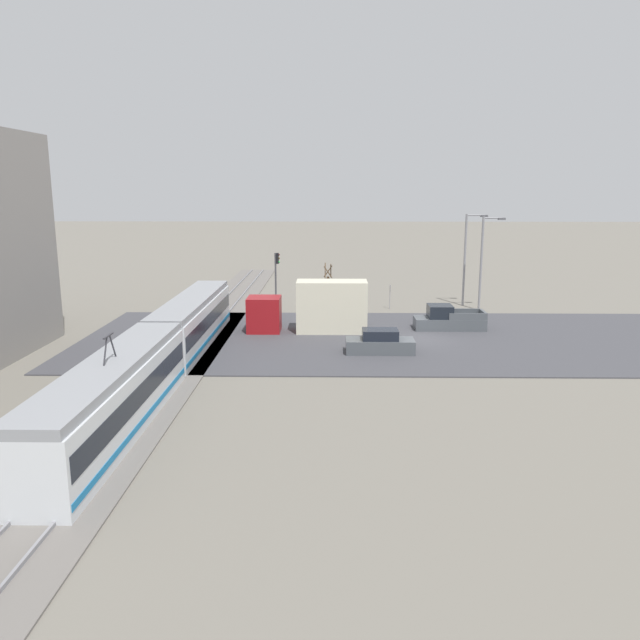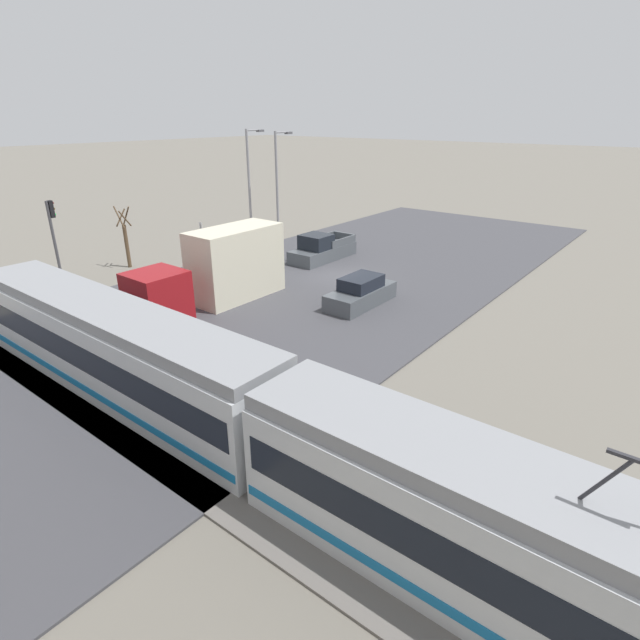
{
  "view_description": "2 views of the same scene",
  "coord_description": "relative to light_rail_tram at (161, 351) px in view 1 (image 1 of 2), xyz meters",
  "views": [
    {
      "loc": [
        -43.13,
        6.52,
        10.52
      ],
      "look_at": [
        -2.73,
        7.2,
        1.97
      ],
      "focal_mm": 35.0,
      "sensor_mm": 36.0,
      "label": 1
    },
    {
      "loc": [
        -17.5,
        23.99,
        9.39
      ],
      "look_at": [
        -5.83,
        9.15,
        1.57
      ],
      "focal_mm": 28.0,
      "sensor_mm": 36.0,
      "label": 2
    }
  ],
  "objects": [
    {
      "name": "ground_plane",
      "position": [
        9.64,
        -15.94,
        -1.64
      ],
      "size": [
        320.0,
        320.0,
        0.0
      ],
      "primitive_type": "plane",
      "color": "slate"
    },
    {
      "name": "road_surface",
      "position": [
        9.64,
        -15.94,
        -1.6
      ],
      "size": [
        18.36,
        48.11,
        0.08
      ],
      "color": "#424247",
      "rests_on": "ground"
    },
    {
      "name": "rail_bed",
      "position": [
        9.64,
        0.0,
        -1.59
      ],
      "size": [
        75.69,
        4.4,
        0.22
      ],
      "color": "slate",
      "rests_on": "ground"
    },
    {
      "name": "light_rail_tram",
      "position": [
        0.0,
        0.0,
        0.0
      ],
      "size": [
        31.45,
        2.59,
        4.34
      ],
      "color": "silver",
      "rests_on": "ground"
    },
    {
      "name": "box_truck",
      "position": [
        11.71,
        -8.32,
        0.19
      ],
      "size": [
        2.34,
        8.81,
        3.8
      ],
      "color": "maroon",
      "rests_on": "ground"
    },
    {
      "name": "pickup_truck",
      "position": [
        12.72,
        -18.32,
        -0.87
      ],
      "size": [
        2.01,
        5.26,
        1.84
      ],
      "color": "#4C5156",
      "rests_on": "ground"
    },
    {
      "name": "sedan_car_0",
      "position": [
        5.7,
        -12.65,
        -0.93
      ],
      "size": [
        1.76,
        4.41,
        1.54
      ],
      "rotation": [
        0.0,
        0.0,
        3.14
      ],
      "color": "#4C5156",
      "rests_on": "ground"
    },
    {
      "name": "traffic_light_pole",
      "position": [
        21.32,
        -4.64,
        1.58
      ],
      "size": [
        0.28,
        0.47,
        4.94
      ],
      "color": "#47474C",
      "rests_on": "ground"
    },
    {
      "name": "street_tree",
      "position": [
        21.73,
        -9.21,
        0.17
      ],
      "size": [
        0.96,
        0.8,
        3.99
      ],
      "color": "brown",
      "rests_on": "ground"
    },
    {
      "name": "street_lamp_near_crossing",
      "position": [
        20.63,
        -22.71,
        3.06
      ],
      "size": [
        0.36,
        1.95,
        8.15
      ],
      "color": "gray",
      "rests_on": "ground"
    },
    {
      "name": "street_lamp_mid_block",
      "position": [
        22.86,
        -21.75,
        3.13
      ],
      "size": [
        0.36,
        1.95,
        8.29
      ],
      "color": "gray",
      "rests_on": "ground"
    },
    {
      "name": "no_parking_sign",
      "position": [
        21.01,
        -14.71,
        -0.3
      ],
      "size": [
        0.32,
        0.08,
        2.18
      ],
      "color": "gray",
      "rests_on": "ground"
    }
  ]
}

